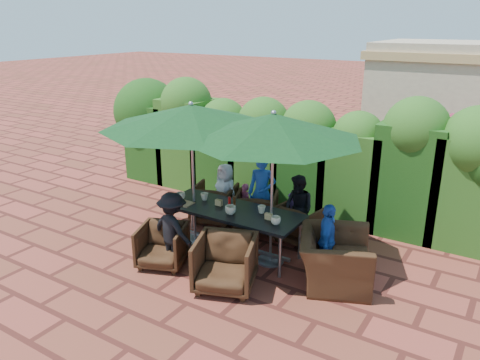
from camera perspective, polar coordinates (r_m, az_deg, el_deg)
The scene contains 30 objects.
ground at distance 8.13m, azimuth -2.26°, elevation -8.13°, with size 80.00×80.00×0.00m, color brown.
dining_table at distance 7.72m, azimuth -1.07°, elevation -4.10°, with size 2.39×0.90×0.75m.
umbrella_left at distance 7.67m, azimuth -5.97°, elevation 7.70°, with size 2.96×2.96×2.46m.
umbrella_right at distance 6.90m, azimuth 4.08°, elevation 6.48°, with size 2.68×2.68×2.46m.
chair_far_left at distance 8.99m, azimuth -3.13°, elevation -2.62°, with size 0.78×0.73×0.80m, color black.
chair_far_mid at distance 8.66m, azimuth 1.98°, elevation -3.59°, with size 0.74×0.70×0.77m, color black.
chair_far_right at distance 8.25m, azimuth 7.41°, elevation -5.00°, with size 0.72×0.67×0.74m, color black.
chair_near_left at distance 7.51m, azimuth -9.48°, elevation -7.66°, with size 0.71×0.66×0.73m, color black.
chair_near_right at distance 6.78m, azimuth -1.82°, elevation -9.84°, with size 0.83×0.78×0.86m, color black.
chair_end_right at distance 7.02m, azimuth 11.56°, elevation -8.47°, with size 1.16×0.76×1.02m, color black.
adult_far_left at distance 8.93m, azimuth -1.77°, elevation -1.57°, with size 0.56×0.34×1.14m, color silver.
adult_far_mid at distance 8.55m, azimuth 2.69°, elevation -1.56°, with size 0.51×0.42×1.42m, color #2051B2.
adult_far_right at distance 8.19m, azimuth 7.12°, elevation -3.48°, with size 0.57×0.35×1.19m, color black.
adult_near_left at distance 7.37m, azimuth -8.21°, elevation -6.03°, with size 0.78×0.36×1.22m, color black.
adult_end_right at distance 7.15m, azimuth 10.58°, elevation -7.27°, with size 0.67×0.34×1.15m, color #2051B2.
child_left at distance 8.87m, azimuth 0.57°, elevation -2.92°, with size 0.29×0.23×0.79m, color #DA4D79.
child_right at distance 8.51m, azimuth 6.20°, elevation -4.07°, with size 0.28×0.23×0.78m, color #714597.
pedestrian_a at distance 10.80m, azimuth 18.09°, elevation 2.39°, with size 1.50×0.53×1.60m, color #248425.
pedestrian_b at distance 10.89m, azimuth 24.00°, elevation 2.58°, with size 0.90×0.55×1.88m, color #DA4D79.
cup_a at distance 8.14m, azimuth -7.23°, elevation -1.95°, with size 0.16×0.16×0.13m, color beige.
cup_b at distance 8.08m, azimuth -4.35°, elevation -2.03°, with size 0.13×0.13×0.13m, color beige.
cup_c at distance 7.48m, azimuth -1.17°, elevation -3.67°, with size 0.18×0.18×0.14m, color beige.
cup_d at distance 7.53m, azimuth 2.66°, elevation -3.59°, with size 0.13×0.13×0.12m, color beige.
cup_e at distance 7.14m, azimuth 4.37°, elevation -4.95°, with size 0.16×0.16×0.12m, color beige.
ketchup_bottle at distance 7.77m, azimuth -1.29°, elevation -2.68°, with size 0.04×0.04×0.17m, color #B20C0A.
sauce_bottle at distance 7.78m, azimuth -0.70°, elevation -2.63°, with size 0.04×0.04×0.17m, color #4C230C.
serving_tray at distance 7.98m, azimuth -6.99°, elevation -2.80°, with size 0.35×0.25×0.02m, color #A2764E.
number_block_left at distance 7.84m, azimuth -2.60°, elevation -2.77°, with size 0.12×0.06×0.10m, color tan.
number_block_right at distance 7.30m, azimuth 3.52°, elevation -4.45°, with size 0.12×0.06×0.10m, color tan.
hedge_wall at distance 9.57m, azimuth 5.29°, elevation 4.49°, with size 9.10×1.60×2.51m.
Camera 1 is at (4.12, -5.97, 3.68)m, focal length 35.00 mm.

